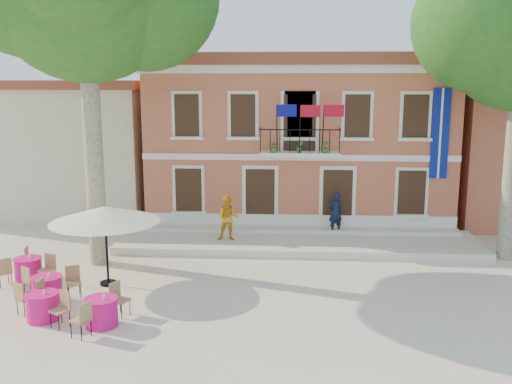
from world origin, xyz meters
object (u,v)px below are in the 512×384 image
object	(u,v)px
cafe_table_0	(101,311)
cafe_table_3	(28,268)
pedestrian_orange	(228,218)
cafe_table_1	(47,288)
patio_umbrella	(105,215)
cafe_table_2	(42,305)
pedestrian_navy	(335,213)

from	to	relation	value
cafe_table_0	cafe_table_3	size ratio (longest dim) A/B	1.05
pedestrian_orange	cafe_table_0	xyz separation A→B (m)	(-2.54, -7.42, -0.75)
cafe_table_1	cafe_table_3	bearing A→B (deg)	128.99
patio_umbrella	cafe_table_2	bearing A→B (deg)	-107.27
cafe_table_0	cafe_table_1	distance (m)	2.67
patio_umbrella	cafe_table_1	world-z (taller)	patio_umbrella
pedestrian_navy	cafe_table_2	world-z (taller)	pedestrian_navy
pedestrian_orange	cafe_table_1	world-z (taller)	pedestrian_orange
cafe_table_0	cafe_table_3	xyz separation A→B (m)	(-3.50, 3.25, 0.01)
cafe_table_3	cafe_table_0	bearing A→B (deg)	-42.83
pedestrian_orange	cafe_table_1	size ratio (longest dim) A/B	0.94
patio_umbrella	pedestrian_navy	xyz separation A→B (m)	(7.58, 5.61, -1.14)
cafe_table_3	pedestrian_navy	bearing A→B (deg)	28.11
patio_umbrella	cafe_table_0	bearing A→B (deg)	-75.01
cafe_table_0	cafe_table_1	bearing A→B (deg)	143.75
pedestrian_navy	cafe_table_0	xyz separation A→B (m)	(-6.75, -8.72, -0.73)
cafe_table_0	cafe_table_1	size ratio (longest dim) A/B	1.03
pedestrian_orange	pedestrian_navy	bearing A→B (deg)	13.82
pedestrian_orange	cafe_table_1	bearing A→B (deg)	-132.08
cafe_table_2	cafe_table_3	world-z (taller)	same
cafe_table_1	pedestrian_navy	bearing A→B (deg)	38.76
patio_umbrella	cafe_table_3	size ratio (longest dim) A/B	1.87
patio_umbrella	cafe_table_1	size ratio (longest dim) A/B	1.83
cafe_table_0	cafe_table_2	size ratio (longest dim) A/B	1.03
pedestrian_orange	cafe_table_3	size ratio (longest dim) A/B	0.96
cafe_table_2	patio_umbrella	bearing A→B (deg)	72.73
cafe_table_2	cafe_table_0	bearing A→B (deg)	-8.87
pedestrian_orange	cafe_table_0	world-z (taller)	pedestrian_orange
cafe_table_1	cafe_table_0	bearing A→B (deg)	-36.25
cafe_table_2	cafe_table_3	distance (m)	3.47
pedestrian_orange	cafe_table_0	bearing A→B (deg)	-112.24
cafe_table_0	cafe_table_2	distance (m)	1.74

